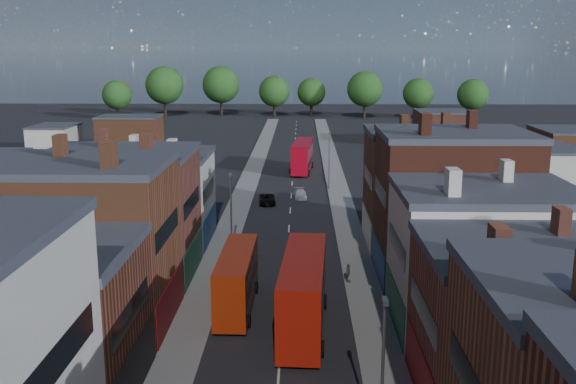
{
  "coord_description": "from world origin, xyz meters",
  "views": [
    {
      "loc": [
        1.31,
        -27.73,
        19.38
      ],
      "look_at": [
        0.0,
        35.06,
        5.24
      ],
      "focal_mm": 40.0,
      "sensor_mm": 36.0,
      "label": 1
    }
  ],
  "objects_px": {
    "bus_1": "(303,292)",
    "car_2": "(267,199)",
    "bus_0": "(237,279)",
    "ped_3": "(348,273)",
    "car_3": "(300,194)",
    "bus_2": "(302,156)"
  },
  "relations": [
    {
      "from": "car_2",
      "to": "ped_3",
      "type": "height_order",
      "value": "ped_3"
    },
    {
      "from": "car_3",
      "to": "ped_3",
      "type": "xyz_separation_m",
      "value": [
        4.1,
        -31.31,
        0.36
      ]
    },
    {
      "from": "bus_0",
      "to": "bus_2",
      "type": "bearing_deg",
      "value": 85.56
    },
    {
      "from": "bus_0",
      "to": "car_2",
      "type": "xyz_separation_m",
      "value": [
        0.51,
        33.61,
        -1.79
      ]
    },
    {
      "from": "bus_0",
      "to": "ped_3",
      "type": "bearing_deg",
      "value": 33.25
    },
    {
      "from": "bus_0",
      "to": "car_3",
      "type": "relative_size",
      "value": 2.68
    },
    {
      "from": "car_3",
      "to": "bus_0",
      "type": "bearing_deg",
      "value": -101.46
    },
    {
      "from": "bus_1",
      "to": "bus_2",
      "type": "bearing_deg",
      "value": 93.33
    },
    {
      "from": "bus_1",
      "to": "bus_2",
      "type": "distance_m",
      "value": 59.01
    },
    {
      "from": "bus_1",
      "to": "car_3",
      "type": "xyz_separation_m",
      "value": [
        -0.3,
        40.57,
        -2.31
      ]
    },
    {
      "from": "bus_1",
      "to": "ped_3",
      "type": "relative_size",
      "value": 7.75
    },
    {
      "from": "car_2",
      "to": "ped_3",
      "type": "bearing_deg",
      "value": -78.07
    },
    {
      "from": "bus_0",
      "to": "car_2",
      "type": "height_order",
      "value": "bus_0"
    },
    {
      "from": "bus_1",
      "to": "car_2",
      "type": "height_order",
      "value": "bus_1"
    },
    {
      "from": "car_3",
      "to": "bus_2",
      "type": "bearing_deg",
      "value": 84.87
    },
    {
      "from": "bus_2",
      "to": "car_3",
      "type": "relative_size",
      "value": 2.98
    },
    {
      "from": "car_2",
      "to": "ped_3",
      "type": "distance_m",
      "value": 29.2
    },
    {
      "from": "bus_1",
      "to": "ped_3",
      "type": "height_order",
      "value": "bus_1"
    },
    {
      "from": "bus_1",
      "to": "car_2",
      "type": "xyz_separation_m",
      "value": [
        -4.49,
        37.26,
        -2.26
      ]
    },
    {
      "from": "bus_0",
      "to": "ped_3",
      "type": "xyz_separation_m",
      "value": [
        8.8,
        5.61,
        -1.48
      ]
    },
    {
      "from": "bus_2",
      "to": "car_3",
      "type": "bearing_deg",
      "value": -85.75
    },
    {
      "from": "car_3",
      "to": "ped_3",
      "type": "relative_size",
      "value": 2.4
    }
  ]
}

